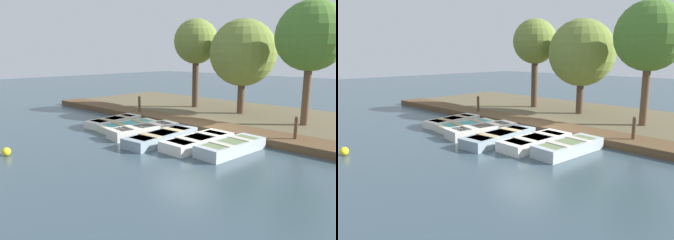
% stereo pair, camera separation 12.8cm
% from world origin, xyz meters
% --- Properties ---
extents(ground_plane, '(80.00, 80.00, 0.00)m').
position_xyz_m(ground_plane, '(0.00, 0.00, 0.00)').
color(ground_plane, '#384C56').
extents(shore_bank, '(8.00, 24.00, 0.21)m').
position_xyz_m(shore_bank, '(-5.00, 0.00, 0.11)').
color(shore_bank, brown).
rests_on(shore_bank, ground_plane).
extents(dock_walkway, '(1.58, 23.58, 0.29)m').
position_xyz_m(dock_walkway, '(-1.24, 0.00, 0.15)').
color(dock_walkway, brown).
rests_on(dock_walkway, ground_plane).
extents(rowboat_0, '(2.94, 1.25, 0.36)m').
position_xyz_m(rowboat_0, '(1.08, -3.81, 0.18)').
color(rowboat_0, silver).
rests_on(rowboat_0, ground_plane).
extents(rowboat_1, '(2.88, 1.48, 0.33)m').
position_xyz_m(rowboat_1, '(1.23, -2.48, 0.16)').
color(rowboat_1, beige).
rests_on(rowboat_1, ground_plane).
extents(rowboat_2, '(3.21, 1.46, 0.44)m').
position_xyz_m(rowboat_2, '(1.49, -1.15, 0.22)').
color(rowboat_2, beige).
rests_on(rowboat_2, ground_plane).
extents(rowboat_3, '(3.43, 1.27, 0.41)m').
position_xyz_m(rowboat_3, '(1.76, 0.18, 0.20)').
color(rowboat_3, '#8C9EA8').
rests_on(rowboat_3, ground_plane).
extents(rowboat_4, '(3.06, 1.24, 0.40)m').
position_xyz_m(rowboat_4, '(1.29, 1.64, 0.20)').
color(rowboat_4, silver).
rests_on(rowboat_4, ground_plane).
extents(rowboat_5, '(2.86, 1.23, 0.44)m').
position_xyz_m(rowboat_5, '(1.09, 2.95, 0.22)').
color(rowboat_5, '#B2BCC1').
rests_on(rowboat_5, ground_plane).
extents(mooring_post_near, '(0.14, 0.14, 1.15)m').
position_xyz_m(mooring_post_near, '(-1.25, -4.57, 0.58)').
color(mooring_post_near, brown).
rests_on(mooring_post_near, ground_plane).
extents(mooring_post_far, '(0.14, 0.14, 1.15)m').
position_xyz_m(mooring_post_far, '(-1.25, 4.22, 0.58)').
color(mooring_post_far, brown).
rests_on(mooring_post_far, ground_plane).
extents(buoy, '(0.29, 0.29, 0.29)m').
position_xyz_m(buoy, '(6.69, -2.34, 0.15)').
color(buoy, yellow).
rests_on(buoy, ground_plane).
extents(park_tree_far_left, '(2.65, 2.65, 5.48)m').
position_xyz_m(park_tree_far_left, '(-5.02, -3.67, 4.09)').
color(park_tree_far_left, '#4C3828').
rests_on(park_tree_far_left, ground_plane).
extents(park_tree_left, '(3.54, 3.54, 5.25)m').
position_xyz_m(park_tree_left, '(-4.96, -0.42, 3.46)').
color(park_tree_left, '#4C3828').
rests_on(park_tree_left, ground_plane).
extents(park_tree_center, '(3.07, 3.07, 5.72)m').
position_xyz_m(park_tree_center, '(-4.34, 3.32, 4.15)').
color(park_tree_center, brown).
rests_on(park_tree_center, ground_plane).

